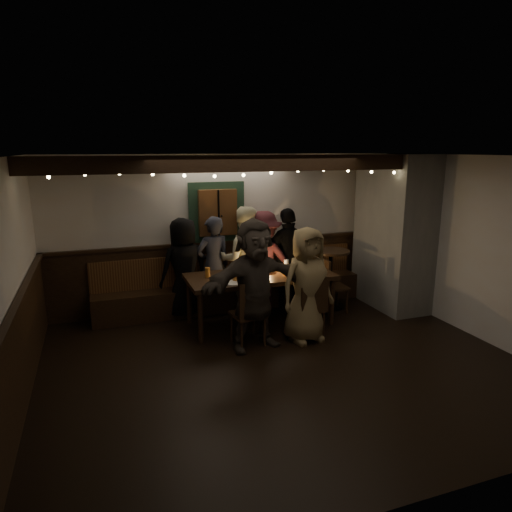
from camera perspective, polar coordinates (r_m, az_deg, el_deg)
name	(u,v)px	position (r m, az deg, el deg)	size (l,w,h in m)	color
room	(311,253)	(7.28, 6.93, 0.41)	(6.02, 5.01, 2.62)	black
dining_table	(260,279)	(7.01, 0.54, -2.87)	(2.25, 0.96, 0.97)	black
chair_near_left	(251,310)	(6.27, -0.68, -6.76)	(0.48, 0.48, 0.95)	black
chair_near_right	(311,304)	(6.57, 6.86, -5.98)	(0.46, 0.46, 0.94)	black
chair_end	(329,282)	(7.68, 9.12, -3.24)	(0.43, 0.43, 0.93)	black
high_top	(330,271)	(7.91, 9.26, -1.90)	(0.63, 0.63, 1.01)	black
person_a	(184,268)	(7.43, -8.97, -1.46)	(0.79, 0.52, 1.63)	black
person_b	(213,265)	(7.52, -5.36, -1.18)	(0.59, 0.39, 1.63)	#23252F
person_c	(244,260)	(7.58, -1.51, -0.44)	(0.86, 0.67, 1.77)	beige
person_d	(263,261)	(7.65, 0.90, -0.64)	(1.09, 0.63, 1.69)	#3C181C
person_e	(288,258)	(7.82, 4.06, -0.25)	(1.01, 0.42, 1.72)	black
person_f	(255,285)	(6.15, -0.15, -3.60)	(1.67, 0.53, 1.80)	#39322A
person_g	(307,285)	(6.44, 6.34, -3.60)	(0.80, 0.52, 1.65)	olive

